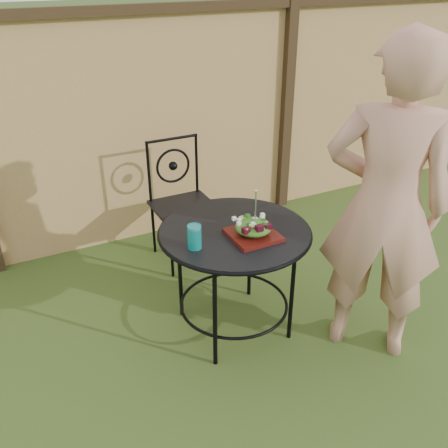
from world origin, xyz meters
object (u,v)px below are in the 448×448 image
(patio_table, at_px, (235,250))
(diner, at_px, (385,206))
(patio_chair, at_px, (182,199))
(salad_plate, at_px, (253,235))

(patio_table, bearing_deg, diner, -36.47)
(patio_chair, distance_m, salad_plate, 1.13)
(patio_chair, relative_size, salad_plate, 3.52)
(patio_table, xyz_separation_m, salad_plate, (0.06, -0.12, 0.15))
(patio_table, distance_m, patio_chair, 0.98)
(salad_plate, bearing_deg, patio_chair, 90.02)
(diner, bearing_deg, salad_plate, 11.29)
(salad_plate, bearing_deg, diner, -31.25)
(patio_chair, bearing_deg, patio_table, -93.24)
(patio_table, relative_size, salad_plate, 3.42)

